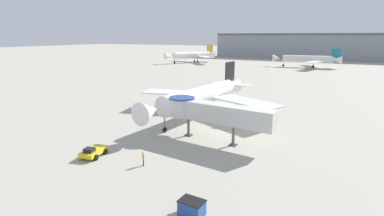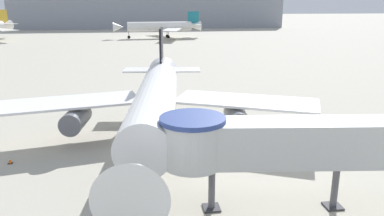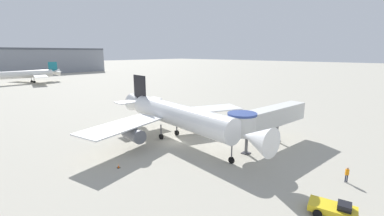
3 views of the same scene
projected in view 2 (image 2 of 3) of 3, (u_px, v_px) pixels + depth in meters
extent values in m
plane|color=#A8A393|center=(150.00, 149.00, 34.49)|extent=(800.00, 800.00, 0.00)
cylinder|color=white|center=(155.00, 103.00, 33.25)|extent=(6.42, 23.47, 3.69)
cone|color=white|center=(135.00, 181.00, 18.72)|extent=(4.15, 4.47, 3.69)
cone|color=white|center=(162.00, 76.00, 45.65)|extent=(4.33, 5.94, 3.69)
cube|color=white|center=(67.00, 102.00, 35.86)|extent=(14.35, 7.78, 0.22)
cube|color=white|center=(246.00, 101.00, 36.35)|extent=(14.54, 10.47, 0.22)
cube|color=black|center=(161.00, 48.00, 44.48)|extent=(0.74, 4.26, 4.80)
cube|color=white|center=(162.00, 70.00, 45.74)|extent=(9.53, 4.06, 0.18)
cylinder|color=#565960|center=(76.00, 119.00, 34.96)|extent=(2.52, 4.47, 2.03)
cylinder|color=#565960|center=(237.00, 118.00, 35.39)|extent=(2.52, 4.47, 2.03)
cylinder|color=#4C4C51|center=(144.00, 195.00, 23.14)|extent=(0.18, 0.18, 2.12)
cylinder|color=black|center=(145.00, 211.00, 23.43)|extent=(0.37, 0.92, 0.90)
cylinder|color=#4C4C51|center=(141.00, 124.00, 36.78)|extent=(0.22, 0.22, 2.12)
cylinder|color=black|center=(141.00, 134.00, 37.07)|extent=(0.50, 0.94, 0.90)
cylinder|color=#4C4C51|center=(175.00, 124.00, 36.88)|extent=(0.22, 0.22, 2.12)
cylinder|color=black|center=(175.00, 134.00, 37.16)|extent=(0.50, 0.94, 0.90)
cube|color=silver|center=(316.00, 142.00, 23.43)|extent=(15.66, 4.47, 2.80)
cylinder|color=silver|center=(193.00, 143.00, 23.23)|extent=(3.90, 3.90, 2.80)
cylinder|color=navy|center=(193.00, 119.00, 22.81)|extent=(4.10, 4.09, 0.30)
cylinder|color=#56565B|center=(212.00, 187.00, 24.08)|extent=(0.44, 0.44, 3.19)
cube|color=#333338|center=(211.00, 208.00, 24.50)|extent=(1.10, 1.10, 0.12)
cylinder|color=#56565B|center=(335.00, 185.00, 24.28)|extent=(0.44, 0.44, 3.19)
cube|color=#333338|center=(333.00, 206.00, 24.70)|extent=(1.10, 1.10, 0.12)
cube|color=black|center=(286.00, 145.00, 35.26)|extent=(0.48, 0.48, 0.04)
cone|color=orange|center=(286.00, 142.00, 35.15)|extent=(0.33, 0.33, 0.75)
cylinder|color=white|center=(286.00, 141.00, 35.12)|extent=(0.18, 0.18, 0.09)
cube|color=black|center=(10.00, 163.00, 31.36)|extent=(0.36, 0.36, 0.04)
cone|color=orange|center=(10.00, 160.00, 31.28)|extent=(0.25, 0.25, 0.57)
cylinder|color=white|center=(10.00, 159.00, 31.26)|extent=(0.14, 0.14, 0.07)
cone|color=white|center=(4.00, 25.00, 141.77)|extent=(6.12, 6.78, 3.76)
cube|color=white|center=(1.00, 30.00, 129.20)|extent=(14.44, 15.36, 0.22)
cube|color=gold|center=(2.00, 16.00, 140.60)|extent=(2.47, 3.94, 4.89)
cube|color=white|center=(5.00, 24.00, 141.84)|extent=(10.74, 8.10, 0.18)
cylinder|color=white|center=(160.00, 26.00, 140.85)|extent=(24.28, 5.28, 3.50)
cone|color=white|center=(118.00, 27.00, 137.58)|extent=(4.10, 3.77, 3.50)
cone|color=white|center=(194.00, 26.00, 143.67)|extent=(5.49, 3.88, 3.50)
cube|color=white|center=(164.00, 26.00, 150.52)|extent=(10.73, 16.21, 0.22)
cube|color=white|center=(172.00, 30.00, 132.84)|extent=(8.80, 16.16, 0.22)
cube|color=#19707F|center=(193.00, 18.00, 142.76)|extent=(4.32, 0.56, 4.55)
cube|color=white|center=(195.00, 24.00, 143.56)|extent=(3.79, 10.63, 0.18)
cylinder|color=#4C4C51|center=(129.00, 34.00, 139.13)|extent=(0.18, 0.18, 2.01)
cylinder|color=black|center=(129.00, 37.00, 139.40)|extent=(1.12, 0.34, 1.10)
cylinder|color=#4C4C51|center=(167.00, 33.00, 143.72)|extent=(0.22, 0.22, 2.01)
cylinder|color=black|center=(167.00, 36.00, 143.99)|extent=(1.13, 0.48, 1.10)
cylinder|color=#4C4C51|center=(168.00, 34.00, 140.76)|extent=(0.22, 0.22, 2.01)
cylinder|color=black|center=(168.00, 37.00, 141.04)|extent=(1.13, 0.48, 1.10)
cube|color=gray|center=(150.00, 12.00, 199.90)|extent=(138.38, 25.48, 16.21)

